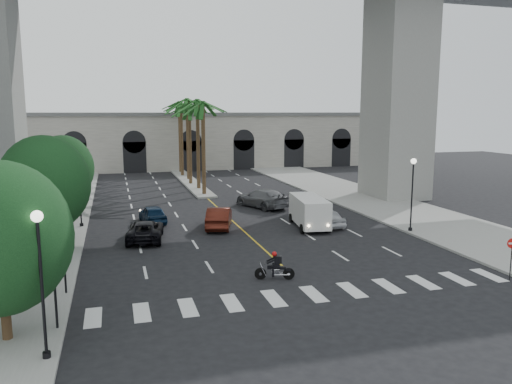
# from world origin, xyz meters

# --- Properties ---
(ground) EXTENTS (140.00, 140.00, 0.00)m
(ground) POSITION_xyz_m (0.00, 0.00, 0.00)
(ground) COLOR black
(ground) RESTS_ON ground
(sidewalk_left) EXTENTS (8.00, 100.00, 0.15)m
(sidewalk_left) POSITION_xyz_m (-15.00, 15.00, 0.07)
(sidewalk_left) COLOR gray
(sidewalk_left) RESTS_ON ground
(sidewalk_right) EXTENTS (8.00, 100.00, 0.15)m
(sidewalk_right) POSITION_xyz_m (15.00, 15.00, 0.07)
(sidewalk_right) COLOR gray
(sidewalk_right) RESTS_ON ground
(median) EXTENTS (2.00, 24.00, 0.20)m
(median) POSITION_xyz_m (0.00, 38.00, 0.10)
(median) COLOR gray
(median) RESTS_ON ground
(pier_building) EXTENTS (71.00, 10.50, 8.50)m
(pier_building) POSITION_xyz_m (0.00, 55.00, 4.27)
(pier_building) COLOR beige
(pier_building) RESTS_ON ground
(palm_a) EXTENTS (3.20, 3.20, 10.30)m
(palm_a) POSITION_xyz_m (0.00, 28.00, 9.10)
(palm_a) COLOR #47331E
(palm_a) RESTS_ON ground
(palm_b) EXTENTS (3.20, 3.20, 10.60)m
(palm_b) POSITION_xyz_m (0.10, 32.00, 9.37)
(palm_b) COLOR #47331E
(palm_b) RESTS_ON ground
(palm_c) EXTENTS (3.20, 3.20, 10.10)m
(palm_c) POSITION_xyz_m (-0.20, 36.00, 8.91)
(palm_c) COLOR #47331E
(palm_c) RESTS_ON ground
(palm_d) EXTENTS (3.20, 3.20, 10.90)m
(palm_d) POSITION_xyz_m (0.15, 40.00, 9.65)
(palm_d) COLOR #47331E
(palm_d) RESTS_ON ground
(palm_e) EXTENTS (3.20, 3.20, 10.40)m
(palm_e) POSITION_xyz_m (-0.10, 44.00, 9.19)
(palm_e) COLOR #47331E
(palm_e) RESTS_ON ground
(palm_f) EXTENTS (3.20, 3.20, 10.70)m
(palm_f) POSITION_xyz_m (0.20, 48.00, 9.46)
(palm_f) COLOR #47331E
(palm_f) RESTS_ON ground
(street_tree_mid) EXTENTS (5.44, 5.44, 7.21)m
(street_tree_mid) POSITION_xyz_m (-13.00, 10.00, 4.21)
(street_tree_mid) COLOR #382616
(street_tree_mid) RESTS_ON ground
(street_tree_far) EXTENTS (5.04, 5.04, 6.68)m
(street_tree_far) POSITION_xyz_m (-13.00, 22.00, 3.90)
(street_tree_far) COLOR #382616
(street_tree_far) RESTS_ON ground
(lamp_post_left_near) EXTENTS (0.40, 0.40, 5.35)m
(lamp_post_left_near) POSITION_xyz_m (-11.40, -5.00, 3.22)
(lamp_post_left_near) COLOR black
(lamp_post_left_near) RESTS_ON ground
(lamp_post_left_far) EXTENTS (0.40, 0.40, 5.35)m
(lamp_post_left_far) POSITION_xyz_m (-11.40, 16.00, 3.22)
(lamp_post_left_far) COLOR black
(lamp_post_left_far) RESTS_ON ground
(lamp_post_right) EXTENTS (0.40, 0.40, 5.35)m
(lamp_post_right) POSITION_xyz_m (11.40, 8.00, 3.22)
(lamp_post_right) COLOR black
(lamp_post_right) RESTS_ON ground
(traffic_signal_near) EXTENTS (0.25, 0.18, 3.65)m
(traffic_signal_near) POSITION_xyz_m (-11.30, -2.50, 2.51)
(traffic_signal_near) COLOR black
(traffic_signal_near) RESTS_ON ground
(traffic_signal_far) EXTENTS (0.25, 0.18, 3.65)m
(traffic_signal_far) POSITION_xyz_m (-11.30, 1.50, 2.51)
(traffic_signal_far) COLOR black
(traffic_signal_far) RESTS_ON ground
(motorcycle_rider) EXTENTS (2.01, 0.76, 1.49)m
(motorcycle_rider) POSITION_xyz_m (-1.07, 1.00, 0.68)
(motorcycle_rider) COLOR black
(motorcycle_rider) RESTS_ON ground
(car_a) EXTENTS (2.12, 4.24, 1.39)m
(car_a) POSITION_xyz_m (6.29, 11.55, 0.69)
(car_a) COLOR silver
(car_a) RESTS_ON ground
(car_b) EXTENTS (2.94, 5.10, 1.59)m
(car_b) POSITION_xyz_m (-1.50, 13.24, 0.79)
(car_b) COLOR #43150D
(car_b) RESTS_ON ground
(car_c) EXTENTS (2.90, 5.15, 1.36)m
(car_c) POSITION_xyz_m (-7.04, 11.01, 0.68)
(car_c) COLOR black
(car_c) RESTS_ON ground
(car_d) EXTENTS (4.39, 6.24, 1.68)m
(car_d) POSITION_xyz_m (3.91, 20.11, 0.84)
(car_d) COLOR #59595D
(car_d) RESTS_ON ground
(car_e) EXTENTS (2.13, 4.31, 1.42)m
(car_e) POSITION_xyz_m (-6.14, 16.24, 0.71)
(car_e) COLOR #0D223D
(car_e) RESTS_ON ground
(cargo_van) EXTENTS (2.76, 5.57, 2.28)m
(cargo_van) POSITION_xyz_m (5.02, 11.51, 1.27)
(cargo_van) COLOR silver
(cargo_van) RESTS_ON ground
(pedestrian_a) EXTENTS (0.68, 0.48, 1.74)m
(pedestrian_a) POSITION_xyz_m (-12.97, -0.15, 1.02)
(pedestrian_a) COLOR black
(pedestrian_a) RESTS_ON sidewalk_left
(pedestrian_b) EXTENTS (1.03, 0.95, 1.70)m
(pedestrian_b) POSITION_xyz_m (-13.83, 6.59, 1.00)
(pedestrian_b) COLOR black
(pedestrian_b) RESTS_ON sidewalk_left
(do_not_enter_sign) EXTENTS (0.53, 0.18, 2.22)m
(do_not_enter_sign) POSITION_xyz_m (10.50, -2.40, 1.61)
(do_not_enter_sign) COLOR black
(do_not_enter_sign) RESTS_ON ground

